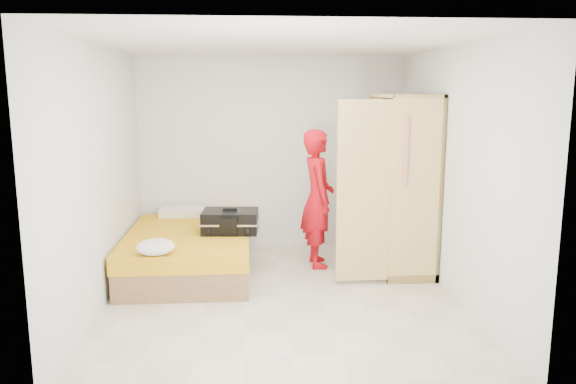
{
  "coord_description": "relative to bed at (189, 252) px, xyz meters",
  "views": [
    {
      "loc": [
        -0.34,
        -5.6,
        2.15
      ],
      "look_at": [
        0.11,
        0.68,
        1.0
      ],
      "focal_mm": 35.0,
      "sensor_mm": 36.0,
      "label": 1
    }
  ],
  "objects": [
    {
      "name": "person",
      "position": [
        1.56,
        0.18,
        0.59
      ],
      "size": [
        0.45,
        0.64,
        1.68
      ],
      "primitive_type": "imported",
      "rotation": [
        0.0,
        0.0,
        1.64
      ],
      "color": "red",
      "rests_on": "ground"
    },
    {
      "name": "wardrobe",
      "position": [
        2.5,
        -0.04,
        0.75
      ],
      "size": [
        1.17,
        1.2,
        2.1
      ],
      "color": "#E5BF70",
      "rests_on": "ground"
    },
    {
      "name": "pillow",
      "position": [
        -0.16,
        0.85,
        0.3
      ],
      "size": [
        0.61,
        0.33,
        0.11
      ],
      "primitive_type": "cube",
      "rotation": [
        0.0,
        0.0,
        -0.05
      ],
      "color": "white",
      "rests_on": "bed"
    },
    {
      "name": "bed",
      "position": [
        0.0,
        0.0,
        0.0
      ],
      "size": [
        1.42,
        2.02,
        0.5
      ],
      "color": "#9C7346",
      "rests_on": "ground"
    },
    {
      "name": "room",
      "position": [
        1.05,
        -0.9,
        1.05
      ],
      "size": [
        4.0,
        4.02,
        2.6
      ],
      "color": "beige",
      "rests_on": "ground"
    },
    {
      "name": "round_cushion",
      "position": [
        -0.24,
        -0.9,
        0.32
      ],
      "size": [
        0.4,
        0.4,
        0.15
      ],
      "primitive_type": "ellipsoid",
      "color": "white",
      "rests_on": "bed"
    },
    {
      "name": "suitcase",
      "position": [
        0.49,
        -0.05,
        0.38
      ],
      "size": [
        0.69,
        0.54,
        0.29
      ],
      "rotation": [
        0.0,
        0.0,
        -0.07
      ],
      "color": "black",
      "rests_on": "bed"
    }
  ]
}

